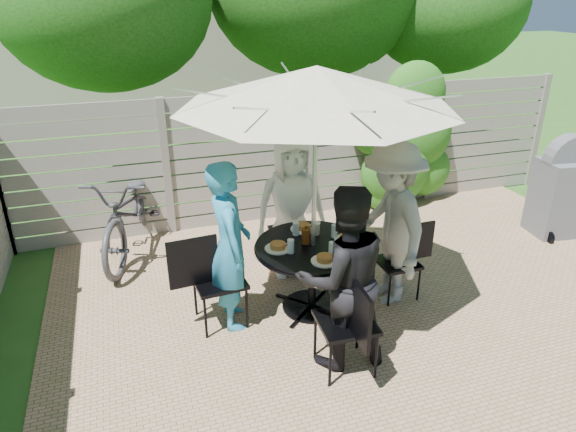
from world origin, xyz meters
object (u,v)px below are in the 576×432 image
object	(u,v)px
umbrella	(317,87)
plate_left	(278,247)
plate_front	(325,260)
bbq_grill	(563,190)
person_right	(391,224)
patio_table	(313,265)
syrup_jug	(306,236)
person_left	(230,246)
plate_back	(303,227)
chair_back	(288,245)
glass_right	(334,231)
coffee_cup	(316,229)
person_front	(343,279)
chair_front	(346,342)
chair_right	(397,275)
chair_left	(219,298)
bicycle	(133,211)
glass_left	(291,246)
glass_front	(332,249)
person_back	(291,206)
plate_right	(347,238)
glass_back	(296,229)

from	to	relation	value
umbrella	plate_left	distance (m)	1.56
plate_front	bbq_grill	distance (m)	3.95
person_right	plate_front	distance (m)	0.91
patio_table	syrup_jug	bearing A→B (deg)	136.85
person_left	plate_back	world-z (taller)	person_left
chair_back	person_right	bearing A→B (deg)	44.66
plate_back	glass_right	bearing A→B (deg)	-47.84
umbrella	coffee_cup	size ratio (longest dim) A/B	22.53
person_front	syrup_jug	world-z (taller)	person_front
chair_front	plate_front	world-z (taller)	chair_front
chair_right	bbq_grill	distance (m)	2.95
chair_front	person_right	distance (m)	1.40
syrup_jug	plate_front	bearing A→B (deg)	-85.01
chair_left	bicycle	bearing A→B (deg)	105.77
chair_right	glass_left	size ratio (longest dim) A/B	6.03
glass_front	bbq_grill	world-z (taller)	bbq_grill
syrup_jug	glass_left	bearing A→B (deg)	-145.53
chair_right	plate_left	bearing A→B (deg)	-3.66
person_back	person_right	xyz separation A→B (m)	(0.78, -0.88, 0.05)
coffee_cup	bbq_grill	size ratio (longest dim) A/B	0.09
person_left	syrup_jug	world-z (taller)	person_left
person_back	glass_left	xyz separation A→B (m)	(-0.31, -0.92, -0.00)
patio_table	chair_right	world-z (taller)	chair_right
plate_right	chair_front	bearing A→B (deg)	-113.77
umbrella	plate_back	xyz separation A→B (m)	(0.02, 0.36, -1.52)
chair_back	bbq_grill	size ratio (longest dim) A/B	0.65
plate_left	glass_back	xyz separation A→B (m)	(0.27, 0.24, 0.05)
glass_left	coffee_cup	bearing A→B (deg)	38.76
chair_left	plate_left	distance (m)	0.77
plate_left	plate_front	distance (m)	0.51
chair_back	plate_front	xyz separation A→B (m)	(-0.08, -1.32, 0.51)
chair_right	bicycle	world-z (taller)	bicycle
chair_front	plate_right	xyz separation A→B (m)	(0.42, 0.94, 0.48)
plate_back	bbq_grill	xyz separation A→B (m)	(3.78, 0.29, -0.15)
chair_right	plate_front	world-z (taller)	chair_right
chair_back	chair_right	distance (m)	1.36
person_left	chair_front	size ratio (longest dim) A/B	1.72
person_front	chair_left	bearing A→B (deg)	-40.58
umbrella	chair_right	size ratio (longest dim) A/B	3.21
chair_left	chair_right	distance (m)	1.93
person_right	coffee_cup	xyz separation A→B (m)	(-0.72, 0.26, -0.07)
chair_front	person_front	xyz separation A→B (m)	(0.01, 0.14, 0.55)
person_left	chair_right	world-z (taller)	person_left
person_front	glass_back	size ratio (longest dim) A/B	12.07
chair_left	chair_front	bearing A→B (deg)	-52.78
patio_table	chair_front	bearing A→B (deg)	-93.34
person_right	bicycle	bearing A→B (deg)	-125.22
coffee_cup	chair_front	bearing A→B (deg)	-98.16
plate_front	glass_left	size ratio (longest dim) A/B	1.86
plate_front	bicycle	world-z (taller)	bicycle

